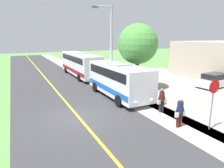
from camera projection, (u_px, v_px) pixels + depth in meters
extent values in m
plane|color=#548442|center=(79.00, 117.00, 13.06)|extent=(120.00, 120.00, 0.00)
cube|color=#333335|center=(79.00, 117.00, 13.06)|extent=(8.00, 100.00, 0.01)
cube|color=#B2ADA3|center=(145.00, 106.00, 15.29)|extent=(2.40, 100.00, 0.01)
cube|color=gold|center=(79.00, 117.00, 13.06)|extent=(0.16, 100.00, 0.00)
cube|color=white|center=(118.00, 79.00, 17.32)|extent=(2.42, 7.67, 2.44)
cube|color=blue|center=(118.00, 86.00, 17.47)|extent=(2.46, 7.52, 0.44)
cube|color=black|center=(118.00, 71.00, 17.16)|extent=(2.46, 6.90, 0.70)
cube|color=gray|center=(118.00, 64.00, 17.02)|extent=(1.45, 2.30, 0.12)
cylinder|color=black|center=(146.00, 97.00, 16.01)|extent=(0.25, 0.90, 0.90)
cylinder|color=black|center=(119.00, 101.00, 14.97)|extent=(0.25, 0.90, 0.90)
cylinder|color=black|center=(118.00, 84.00, 20.17)|extent=(0.25, 0.90, 0.90)
cylinder|color=black|center=(95.00, 87.00, 19.13)|extent=(0.25, 0.90, 0.90)
sphere|color=#F2EACC|center=(152.00, 100.00, 14.43)|extent=(0.20, 0.20, 0.20)
sphere|color=#F2EACC|center=(136.00, 102.00, 13.86)|extent=(0.20, 0.20, 0.20)
cube|color=white|center=(80.00, 64.00, 26.64)|extent=(2.33, 10.54, 2.61)
cube|color=maroon|center=(80.00, 69.00, 26.81)|extent=(2.37, 10.33, 0.44)
cube|color=black|center=(80.00, 58.00, 26.47)|extent=(2.37, 9.48, 0.70)
cube|color=gray|center=(80.00, 53.00, 26.33)|extent=(1.40, 3.16, 0.12)
cylinder|color=black|center=(98.00, 76.00, 24.56)|extent=(0.25, 0.90, 0.90)
cylinder|color=black|center=(79.00, 78.00, 23.56)|extent=(0.25, 0.90, 0.90)
cylinder|color=black|center=(81.00, 69.00, 30.27)|extent=(0.25, 0.90, 0.90)
cylinder|color=black|center=(66.00, 70.00, 29.27)|extent=(0.25, 0.90, 0.90)
sphere|color=#F2EACC|center=(100.00, 77.00, 22.51)|extent=(0.20, 0.20, 0.20)
sphere|color=#F2EACC|center=(89.00, 78.00, 21.96)|extent=(0.20, 0.20, 0.20)
cylinder|color=#4C1919|center=(180.00, 120.00, 11.62)|extent=(0.18, 0.18, 0.86)
cylinder|color=#4C1919|center=(178.00, 120.00, 11.54)|extent=(0.18, 0.18, 0.86)
cylinder|color=#1E2347|center=(180.00, 107.00, 11.40)|extent=(0.34, 0.34, 0.68)
sphere|color=tan|center=(181.00, 100.00, 11.30)|extent=(0.23, 0.23, 0.23)
cylinder|color=#1E2347|center=(183.00, 106.00, 11.47)|extent=(0.28, 0.10, 0.61)
cube|color=white|center=(184.00, 113.00, 11.56)|extent=(0.20, 0.12, 0.28)
cylinder|color=#1E2347|center=(178.00, 107.00, 11.32)|extent=(0.28, 0.10, 0.61)
cube|color=white|center=(177.00, 115.00, 11.34)|extent=(0.20, 0.12, 0.28)
cylinder|color=#262628|center=(162.00, 106.00, 13.97)|extent=(0.18, 0.18, 0.82)
cylinder|color=#262628|center=(160.00, 106.00, 13.89)|extent=(0.18, 0.18, 0.82)
cylinder|color=#4C1919|center=(162.00, 96.00, 13.76)|extent=(0.34, 0.34, 0.65)
sphere|color=#8C664C|center=(162.00, 90.00, 13.66)|extent=(0.22, 0.22, 0.22)
cylinder|color=#4C1919|center=(164.00, 95.00, 13.83)|extent=(0.28, 0.10, 0.59)
cube|color=white|center=(165.00, 101.00, 13.92)|extent=(0.20, 0.12, 0.28)
cylinder|color=#4C1919|center=(160.00, 96.00, 13.68)|extent=(0.28, 0.10, 0.59)
cube|color=beige|center=(159.00, 102.00, 13.69)|extent=(0.20, 0.12, 0.28)
cylinder|color=slate|center=(211.00, 111.00, 11.13)|extent=(0.07, 0.07, 2.20)
cylinder|color=red|center=(214.00, 86.00, 10.79)|extent=(0.76, 0.03, 0.76)
cylinder|color=#9E9EA3|center=(111.00, 49.00, 19.04)|extent=(0.24, 0.24, 7.89)
cylinder|color=#9E9EA3|center=(103.00, 6.00, 17.83)|extent=(1.60, 0.14, 0.14)
cube|color=#59595B|center=(95.00, 7.00, 17.51)|extent=(0.50, 0.24, 0.20)
cube|color=silver|center=(215.00, 82.00, 20.95)|extent=(4.53, 2.15, 0.70)
cube|color=black|center=(215.00, 76.00, 20.71)|extent=(2.54, 1.72, 0.57)
cylinder|color=black|center=(215.00, 81.00, 22.44)|extent=(0.66, 0.27, 0.64)
cylinder|color=black|center=(199.00, 84.00, 21.07)|extent=(0.66, 0.27, 0.64)
cylinder|color=black|center=(215.00, 87.00, 19.57)|extent=(0.66, 0.27, 0.64)
cylinder|color=brown|center=(137.00, 74.00, 19.89)|extent=(0.36, 0.36, 3.01)
sphere|color=#478C3D|center=(138.00, 44.00, 19.22)|extent=(3.84, 3.84, 3.84)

